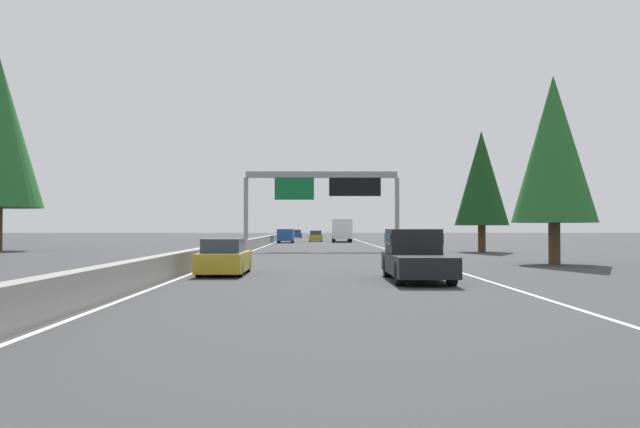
{
  "coord_description": "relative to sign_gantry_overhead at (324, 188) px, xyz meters",
  "views": [
    {
      "loc": [
        -3.73,
        -5.37,
        1.94
      ],
      "look_at": [
        54.56,
        -5.76,
        3.09
      ],
      "focal_mm": 37.17,
      "sensor_mm": 36.0,
      "label": 1
    }
  ],
  "objects": [
    {
      "name": "shoulder_stripe_median",
      "position": [
        19.94,
        5.79,
        -5.13
      ],
      "size": [
        160.0,
        0.16,
        0.01
      ],
      "primitive_type": "cube",
      "color": "silver",
      "rests_on": "ground"
    },
    {
      "name": "median_barrier",
      "position": [
        29.94,
        6.34,
        -4.69
      ],
      "size": [
        180.0,
        0.56,
        0.9
      ],
      "primitive_type": "cube",
      "color": "gray",
      "rests_on": "ground"
    },
    {
      "name": "sedan_far_right",
      "position": [
        36.27,
        0.63,
        -4.46
      ],
      "size": [
        4.4,
        1.8,
        1.47
      ],
      "color": "#AD931E",
      "rests_on": "ground"
    },
    {
      "name": "pickup_distant_b",
      "position": [
        -29.71,
        -2.97,
        -4.22
      ],
      "size": [
        5.6,
        2.0,
        1.86
      ],
      "color": "black",
      "rests_on": "ground"
    },
    {
      "name": "ground_plane",
      "position": [
        9.94,
        6.04,
        -5.14
      ],
      "size": [
        320.0,
        320.0,
        0.0
      ],
      "primitive_type": "plane",
      "color": "#38383A"
    },
    {
      "name": "sign_gantry_overhead",
      "position": [
        0.0,
        0.0,
        0.0
      ],
      "size": [
        0.5,
        12.68,
        6.46
      ],
      "color": "gray",
      "rests_on": "ground"
    },
    {
      "name": "box_truck_mid_left",
      "position": [
        33.2,
        -2.78,
        -3.53
      ],
      "size": [
        8.5,
        2.4,
        2.95
      ],
      "color": "white",
      "rests_on": "ground"
    },
    {
      "name": "minivan_far_center",
      "position": [
        28.28,
        4.36,
        -4.19
      ],
      "size": [
        5.0,
        1.95,
        1.69
      ],
      "color": "#1E4793",
      "rests_on": "ground"
    },
    {
      "name": "sedan_distant_a",
      "position": [
        65.11,
        4.06,
        -4.46
      ],
      "size": [
        4.4,
        1.8,
        1.47
      ],
      "color": "#1E4793",
      "rests_on": "ground"
    },
    {
      "name": "conifer_right_mid",
      "position": [
        -2.62,
        -12.22,
        0.58
      ],
      "size": [
        4.15,
        4.15,
        9.43
      ],
      "color": "#4C3823",
      "rests_on": "ground"
    },
    {
      "name": "sedan_near_right",
      "position": [
        -26.8,
        4.38,
        -4.46
      ],
      "size": [
        4.4,
        1.8,
        1.47
      ],
      "color": "#AD931E",
      "rests_on": "ground"
    },
    {
      "name": "shoulder_stripe_right",
      "position": [
        19.94,
        -5.48,
        -5.13
      ],
      "size": [
        160.0,
        0.16,
        0.01
      ],
      "primitive_type": "cube",
      "color": "silver",
      "rests_on": "ground"
    },
    {
      "name": "conifer_right_near",
      "position": [
        -19.63,
        -11.7,
        0.84
      ],
      "size": [
        4.33,
        4.33,
        9.84
      ],
      "color": "#4C3823",
      "rests_on": "ground"
    }
  ]
}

